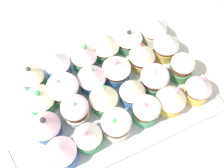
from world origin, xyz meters
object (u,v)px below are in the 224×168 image
object	(u,v)px
cupcake_6	(45,126)
cupcake_11	(182,67)
cupcake_14	(91,77)
baking_tray	(112,92)
cupcake_10	(154,79)
cupcake_0	(61,153)
cupcake_9	(133,91)
cupcake_22	(129,38)
cupcake_13	(63,89)
cupcake_15	(116,69)
cupcake_2	(116,124)
cupcake_18	(32,77)
cupcake_19	(57,64)
cupcake_7	(75,110)
cupcake_4	(171,98)
cupcake_23	(154,29)
cupcake_12	(40,98)
cupcake_17	(166,45)
cupcake_16	(142,55)
cupcake_3	(146,110)
cupcake_1	(88,136)
cupcake_20	(84,56)
cupcake_21	(106,45)
cupcake_8	(104,98)
cupcake_5	(198,88)

from	to	relation	value
cupcake_6	cupcake_11	world-z (taller)	cupcake_6
cupcake_14	baking_tray	bearing A→B (deg)	-41.14
cupcake_10	cupcake_0	bearing A→B (deg)	-164.40
cupcake_9	cupcake_22	xyz separation A→B (cm)	(5.85, 13.34, -0.56)
cupcake_13	cupcake_15	size ratio (longest dim) A/B	0.97
cupcake_0	cupcake_10	world-z (taller)	cupcake_0
cupcake_2	cupcake_18	size ratio (longest dim) A/B	1.07
cupcake_19	cupcake_22	size ratio (longest dim) A/B	1.12
cupcake_7	cupcake_9	xyz separation A→B (cm)	(12.56, -1.22, 0.47)
cupcake_4	baking_tray	bearing A→B (deg)	137.36
cupcake_4	cupcake_22	world-z (taller)	cupcake_4
cupcake_9	cupcake_23	xyz separation A→B (cm)	(12.38, 12.68, 0.23)
cupcake_14	cupcake_12	bearing A→B (deg)	179.81
cupcake_0	cupcake_12	bearing A→B (deg)	90.31
cupcake_13	cupcake_18	size ratio (longest dim) A/B	1.06
cupcake_9	cupcake_17	size ratio (longest dim) A/B	0.95
cupcake_16	cupcake_9	bearing A→B (deg)	-130.59
cupcake_2	cupcake_10	distance (cm)	13.53
cupcake_3	cupcake_1	bearing A→B (deg)	-179.69
cupcake_10	cupcake_20	size ratio (longest dim) A/B	0.88
cupcake_0	cupcake_21	xyz separation A→B (cm)	(18.09, 19.30, 0.11)
cupcake_1	cupcake_3	world-z (taller)	cupcake_1
cupcake_0	cupcake_9	distance (cm)	19.17
baking_tray	cupcake_0	world-z (taller)	cupcake_0
cupcake_6	baking_tray	bearing A→B (deg)	11.25
cupcake_7	cupcake_17	bearing A→B (deg)	13.58
cupcake_1	cupcake_9	size ratio (longest dim) A/B	1.02
cupcake_23	cupcake_4	bearing A→B (deg)	-108.35
cupcake_15	cupcake_16	world-z (taller)	cupcake_16
cupcake_13	cupcake_9	bearing A→B (deg)	-27.51
cupcake_4	cupcake_19	distance (cm)	26.09
cupcake_6	cupcake_16	world-z (taller)	cupcake_6
cupcake_21	cupcake_7	bearing A→B (deg)	-135.41
cupcake_16	cupcake_20	distance (cm)	13.30
cupcake_3	cupcake_14	bearing A→B (deg)	120.96
cupcake_14	cupcake_4	bearing A→B (deg)	-42.24
cupcake_1	cupcake_19	bearing A→B (deg)	89.20
cupcake_8	cupcake_16	bearing A→B (deg)	26.14
cupcake_4	cupcake_16	xyz separation A→B (cm)	(-0.23, 12.35, -0.44)
cupcake_3	cupcake_6	world-z (taller)	cupcake_6
cupcake_18	cupcake_2	bearing A→B (deg)	-56.31
cupcake_4	cupcake_21	size ratio (longest dim) A/B	1.08
cupcake_2	cupcake_3	xyz separation A→B (cm)	(6.85, 0.09, 0.07)
cupcake_13	cupcake_20	size ratio (longest dim) A/B	0.95
cupcake_6	cupcake_5	bearing A→B (deg)	-10.10
cupcake_2	cupcake_6	size ratio (longest dim) A/B	0.93
cupcake_3	cupcake_14	distance (cm)	13.80
cupcake_7	cupcake_21	distance (cm)	17.42
cupcake_17	cupcake_21	size ratio (longest dim) A/B	1.07
cupcake_22	cupcake_4	bearing A→B (deg)	-87.96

